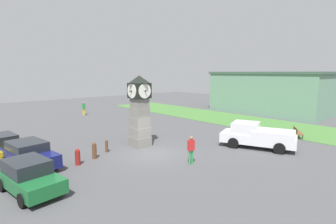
% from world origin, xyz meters
% --- Properties ---
extents(ground_plane, '(85.01, 85.01, 0.00)m').
position_xyz_m(ground_plane, '(0.00, 0.00, 0.00)').
color(ground_plane, '#4C4C4F').
extents(clock_tower, '(1.83, 1.83, 5.42)m').
position_xyz_m(clock_tower, '(-2.25, 0.54, 2.81)').
color(clock_tower, slate).
rests_on(clock_tower, ground_plane).
extents(bollard_near_tower, '(0.31, 0.31, 1.03)m').
position_xyz_m(bollard_near_tower, '(-1.38, -4.76, 0.52)').
color(bollard_near_tower, maroon).
rests_on(bollard_near_tower, ground_plane).
extents(bollard_mid_row, '(0.29, 0.29, 1.09)m').
position_xyz_m(bollard_mid_row, '(-1.84, -3.44, 0.55)').
color(bollard_mid_row, brown).
rests_on(bollard_mid_row, ground_plane).
extents(bollard_far_row, '(0.21, 0.21, 0.91)m').
position_xyz_m(bollard_far_row, '(-2.58, -2.15, 0.46)').
color(bollard_far_row, brown).
rests_on(bollard_far_row, ground_plane).
extents(car_navy_sedan, '(4.00, 2.24, 1.53)m').
position_xyz_m(car_navy_sedan, '(-6.09, -7.95, 0.77)').
color(car_navy_sedan, gold).
rests_on(car_navy_sedan, ground_plane).
extents(car_near_tower, '(4.39, 2.45, 1.57)m').
position_xyz_m(car_near_tower, '(-2.83, -7.10, 0.80)').
color(car_near_tower, navy).
rests_on(car_near_tower, ground_plane).
extents(car_by_building, '(4.06, 2.31, 1.55)m').
position_xyz_m(car_by_building, '(0.71, -7.96, 0.78)').
color(car_by_building, '#19602D').
rests_on(car_by_building, ground_plane).
extents(pickup_truck, '(5.74, 3.93, 1.85)m').
position_xyz_m(pickup_truck, '(3.92, 6.99, 0.93)').
color(pickup_truck, silver).
rests_on(pickup_truck, ground_plane).
extents(bench, '(1.33, 1.63, 0.90)m').
position_xyz_m(bench, '(4.70, 12.27, 0.52)').
color(bench, brown).
rests_on(bench, ground_plane).
extents(pedestrian_near_bench, '(0.30, 0.43, 1.76)m').
position_xyz_m(pedestrian_near_bench, '(-19.25, 3.51, 1.01)').
color(pedestrian_near_bench, gold).
rests_on(pedestrian_near_bench, ground_plane).
extents(pedestrian_crossing_lot, '(0.30, 0.43, 1.79)m').
position_xyz_m(pedestrian_crossing_lot, '(3.15, 0.53, 1.03)').
color(pedestrian_crossing_lot, '#338C4C').
rests_on(pedestrian_crossing_lot, ground_plane).
extents(warehouse_blue_far, '(15.54, 9.30, 5.73)m').
position_xyz_m(warehouse_blue_far, '(-4.23, 24.77, 2.87)').
color(warehouse_blue_far, gray).
rests_on(warehouse_blue_far, ground_plane).
extents(grass_verge_far, '(51.01, 7.59, 0.04)m').
position_xyz_m(grass_verge_far, '(0.12, 15.59, 0.02)').
color(grass_verge_far, '#477A38').
rests_on(grass_verge_far, ground_plane).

